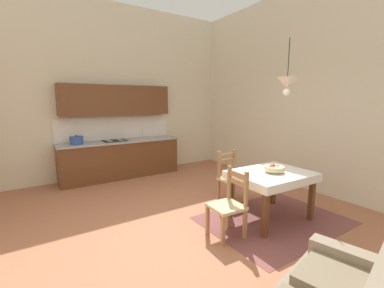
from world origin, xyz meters
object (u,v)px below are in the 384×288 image
at_px(dining_table, 271,181).
at_px(dining_chair_tv_side, 229,205).
at_px(kitchen_cabinetry, 120,142).
at_px(pendant_lamp, 287,83).
at_px(dining_chair_kitchen_side, 231,178).
at_px(fruit_bowl, 274,168).

bearing_deg(dining_table, dining_chair_tv_side, -176.70).
xyz_separation_m(kitchen_cabinetry, pendant_lamp, (1.33, -3.65, 1.23)).
bearing_deg(dining_chair_kitchen_side, kitchen_cabinetry, 113.82).
bearing_deg(kitchen_cabinetry, pendant_lamp, -70.00).
xyz_separation_m(kitchen_cabinetry, dining_chair_tv_side, (0.34, -3.59, -0.41)).
height_order(kitchen_cabinetry, dining_table, kitchen_cabinetry).
bearing_deg(fruit_bowl, dining_chair_kitchen_side, 94.54).
distance_m(fruit_bowl, pendant_lamp, 1.28).
relative_size(dining_chair_tv_side, fruit_bowl, 3.10).
bearing_deg(fruit_bowl, dining_table, 132.45).
xyz_separation_m(dining_chair_kitchen_side, fruit_bowl, (0.07, -0.88, 0.37)).
xyz_separation_m(dining_table, fruit_bowl, (0.02, -0.03, 0.20)).
bearing_deg(kitchen_cabinetry, dining_chair_kitchen_side, -66.18).
bearing_deg(kitchen_cabinetry, dining_chair_tv_side, -84.64).
bearing_deg(dining_chair_kitchen_side, pendant_lamp, -81.54).
height_order(dining_table, dining_chair_tv_side, dining_chair_tv_side).
bearing_deg(dining_table, dining_chair_kitchen_side, 93.06).
bearing_deg(fruit_bowl, dining_chair_tv_side, -178.42).
height_order(dining_chair_kitchen_side, pendant_lamp, pendant_lamp).
height_order(dining_chair_kitchen_side, fruit_bowl, dining_chair_kitchen_side).
bearing_deg(dining_chair_tv_side, pendant_lamp, -3.80).
xyz_separation_m(kitchen_cabinetry, dining_chair_kitchen_side, (1.19, -2.69, -0.41)).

